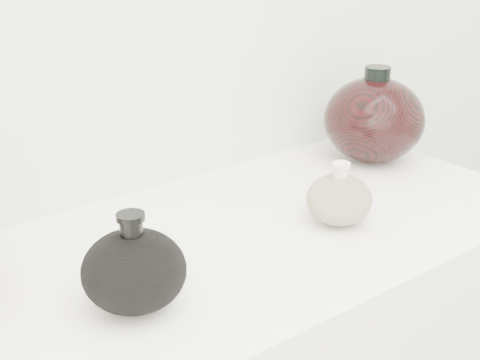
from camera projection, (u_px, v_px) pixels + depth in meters
black_gourd_vase at (134, 270)px, 0.83m from camera, size 0.17×0.17×0.13m
cream_gourd_vase at (339, 199)px, 1.07m from camera, size 0.13×0.13×0.10m
right_round_pot at (374, 119)px, 1.32m from camera, size 0.26×0.26×0.19m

